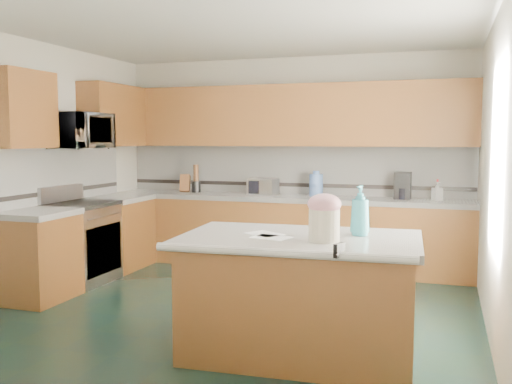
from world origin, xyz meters
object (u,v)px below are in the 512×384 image
at_px(soap_bottle_island, 360,210).
at_px(toaster_oven, 263,187).
at_px(knife_block, 185,184).
at_px(coffee_maker, 403,186).
at_px(treat_jar, 324,225).
at_px(island_base, 299,300).
at_px(island_top, 300,240).

xyz_separation_m(soap_bottle_island, toaster_oven, (-1.64, 2.75, -0.09)).
relative_size(knife_block, toaster_oven, 0.65).
height_order(soap_bottle_island, coffee_maker, soap_bottle_island).
relative_size(treat_jar, soap_bottle_island, 0.61).
bearing_deg(soap_bottle_island, toaster_oven, 131.19).
xyz_separation_m(treat_jar, toaster_oven, (-1.43, 3.08, -0.01)).
bearing_deg(coffee_maker, island_base, -99.18).
bearing_deg(toaster_oven, island_base, -61.20).
relative_size(island_top, treat_jar, 7.67).
height_order(island_base, treat_jar, treat_jar).
height_order(island_base, knife_block, knife_block).
distance_m(island_base, soap_bottle_island, 0.82).
bearing_deg(island_top, soap_bottle_island, 17.74).
bearing_deg(toaster_oven, treat_jar, -58.91).
bearing_deg(toaster_oven, island_top, -61.20).
distance_m(treat_jar, toaster_oven, 3.40).
bearing_deg(coffee_maker, treat_jar, -94.70).
relative_size(island_top, coffee_maker, 5.45).
xyz_separation_m(treat_jar, knife_block, (-2.54, 3.08, 0.00)).
relative_size(treat_jar, coffee_maker, 0.71).
distance_m(toaster_oven, coffee_maker, 1.76).
xyz_separation_m(island_top, treat_jar, (0.22, -0.17, 0.15)).
xyz_separation_m(island_base, treat_jar, (0.22, -0.17, 0.61)).
bearing_deg(island_top, toaster_oven, 109.36).
relative_size(island_top, knife_block, 7.55).
bearing_deg(coffee_maker, island_top, -99.18).
distance_m(soap_bottle_island, toaster_oven, 3.20).
relative_size(soap_bottle_island, knife_block, 1.61).
bearing_deg(island_top, knife_block, 125.34).
height_order(island_base, toaster_oven, toaster_oven).
bearing_deg(treat_jar, island_top, 136.92).
xyz_separation_m(soap_bottle_island, coffee_maker, (0.12, 2.78, -0.03)).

